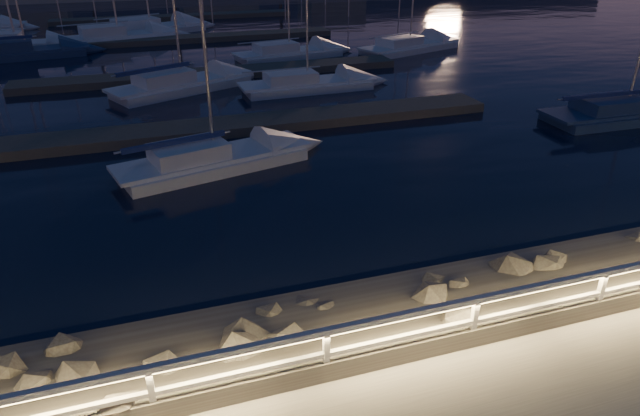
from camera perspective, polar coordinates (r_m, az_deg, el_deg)
The scene contains 15 objects.
ground at distance 11.41m, azimuth 10.46°, elevation -14.01°, with size 400.00×400.00×0.00m, color #ADA79C.
harbor_water at distance 39.83m, azimuth -11.60°, elevation 13.86°, with size 400.00×440.00×0.60m.
guard_rail at distance 10.90m, azimuth 10.47°, elevation -11.00°, with size 44.11×0.12×1.06m.
riprap at distance 14.08m, azimuth 17.84°, elevation -7.61°, with size 39.67×3.15×1.40m.
floating_docks at distance 40.96m, azimuth -11.93°, elevation 14.98°, with size 22.00×36.00×0.40m.
sailboat_b at distance 20.93m, azimuth -11.04°, elevation 4.88°, with size 7.36×3.71×12.09m.
sailboat_c at distance 31.08m, azimuth -1.62°, elevation 12.38°, with size 7.36×2.44×12.36m.
sailboat_d at distance 29.50m, azimuth 28.00°, elevation 8.57°, with size 8.11×2.63×13.59m.
sailboat_f at distance 31.74m, azimuth -13.98°, elevation 12.00°, with size 8.04×5.17×13.37m.
sailboat_g at distance 39.21m, azimuth -3.37°, elevation 15.30°, with size 7.73×3.49×12.67m.
sailboat_i at distance 46.69m, azimuth -28.33°, elevation 14.20°, with size 8.01×2.89×13.47m.
sailboat_j at distance 43.89m, azimuth -27.51°, elevation 13.72°, with size 7.91×3.36×13.06m.
sailboat_k at distance 50.43m, azimuth -16.87°, elevation 16.83°, with size 9.55×5.92×15.75m.
sailboat_l at distance 41.95m, azimuth 8.76°, elevation 15.78°, with size 8.34×4.87×13.64m.
sailboat_n at distance 47.23m, azimuth -19.78°, elevation 15.85°, with size 8.94×4.26×14.69m.
Camera 1 is at (-4.58, -7.47, 7.31)m, focal length 32.00 mm.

